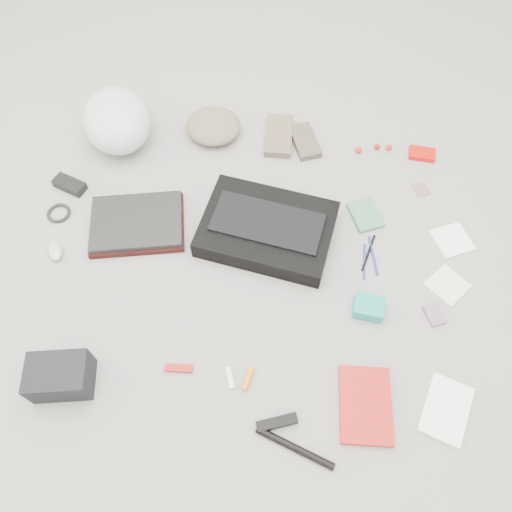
# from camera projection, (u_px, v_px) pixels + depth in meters

# --- Properties ---
(ground_plane) EXTENTS (4.00, 4.00, 0.00)m
(ground_plane) POSITION_uv_depth(u_px,v_px,m) (256.00, 263.00, 1.78)
(ground_plane) COLOR gray
(messenger_bag) EXTENTS (0.52, 0.42, 0.08)m
(messenger_bag) POSITION_uv_depth(u_px,v_px,m) (267.00, 229.00, 1.80)
(messenger_bag) COLOR black
(messenger_bag) RESTS_ON ground_plane
(bag_flap) EXTENTS (0.42, 0.26, 0.01)m
(bag_flap) POSITION_uv_depth(u_px,v_px,m) (267.00, 222.00, 1.76)
(bag_flap) COLOR black
(bag_flap) RESTS_ON messenger_bag
(laptop_sleeve) EXTENTS (0.38, 0.31, 0.02)m
(laptop_sleeve) POSITION_uv_depth(u_px,v_px,m) (138.00, 225.00, 1.84)
(laptop_sleeve) COLOR black
(laptop_sleeve) RESTS_ON ground_plane
(laptop) EXTENTS (0.36, 0.29, 0.02)m
(laptop) POSITION_uv_depth(u_px,v_px,m) (136.00, 221.00, 1.82)
(laptop) COLOR black
(laptop) RESTS_ON laptop_sleeve
(bike_helmet) EXTENTS (0.37, 0.41, 0.20)m
(bike_helmet) POSITION_uv_depth(u_px,v_px,m) (117.00, 120.00, 1.99)
(bike_helmet) COLOR silver
(bike_helmet) RESTS_ON ground_plane
(beanie) EXTENTS (0.28, 0.27, 0.08)m
(beanie) POSITION_uv_depth(u_px,v_px,m) (213.00, 126.00, 2.06)
(beanie) COLOR #726651
(beanie) RESTS_ON ground_plane
(mitten_left) EXTENTS (0.11, 0.22, 0.03)m
(mitten_left) POSITION_uv_depth(u_px,v_px,m) (279.00, 136.00, 2.06)
(mitten_left) COLOR brown
(mitten_left) RESTS_ON ground_plane
(mitten_right) EXTENTS (0.14, 0.20, 0.03)m
(mitten_right) POSITION_uv_depth(u_px,v_px,m) (305.00, 141.00, 2.05)
(mitten_right) COLOR brown
(mitten_right) RESTS_ON ground_plane
(power_brick) EXTENTS (0.14, 0.10, 0.03)m
(power_brick) POSITION_uv_depth(u_px,v_px,m) (70.00, 185.00, 1.93)
(power_brick) COLOR black
(power_brick) RESTS_ON ground_plane
(cable_coil) EXTENTS (0.10, 0.10, 0.01)m
(cable_coil) POSITION_uv_depth(u_px,v_px,m) (59.00, 213.00, 1.88)
(cable_coil) COLOR black
(cable_coil) RESTS_ON ground_plane
(mouse) EXTENTS (0.08, 0.10, 0.03)m
(mouse) POSITION_uv_depth(u_px,v_px,m) (55.00, 251.00, 1.78)
(mouse) COLOR #ABABAB
(mouse) RESTS_ON ground_plane
(camera_bag) EXTENTS (0.20, 0.15, 0.12)m
(camera_bag) POSITION_uv_depth(u_px,v_px,m) (60.00, 376.00, 1.51)
(camera_bag) COLOR black
(camera_bag) RESTS_ON ground_plane
(multitool) EXTENTS (0.09, 0.03, 0.01)m
(multitool) POSITION_uv_depth(u_px,v_px,m) (179.00, 368.00, 1.58)
(multitool) COLOR maroon
(multitool) RESTS_ON ground_plane
(toiletry_tube_white) EXTENTS (0.04, 0.07, 0.02)m
(toiletry_tube_white) POSITION_uv_depth(u_px,v_px,m) (230.00, 378.00, 1.56)
(toiletry_tube_white) COLOR white
(toiletry_tube_white) RESTS_ON ground_plane
(toiletry_tube_orange) EXTENTS (0.04, 0.08, 0.02)m
(toiletry_tube_orange) POSITION_uv_depth(u_px,v_px,m) (248.00, 379.00, 1.56)
(toiletry_tube_orange) COLOR orange
(toiletry_tube_orange) RESTS_ON ground_plane
(u_lock) EXTENTS (0.13, 0.07, 0.02)m
(u_lock) POSITION_uv_depth(u_px,v_px,m) (277.00, 423.00, 1.49)
(u_lock) COLOR black
(u_lock) RESTS_ON ground_plane
(bike_pump) EXTENTS (0.24, 0.11, 0.02)m
(bike_pump) POSITION_uv_depth(u_px,v_px,m) (295.00, 448.00, 1.45)
(bike_pump) COLOR black
(bike_pump) RESTS_ON ground_plane
(book_red) EXTENTS (0.16, 0.24, 0.02)m
(book_red) POSITION_uv_depth(u_px,v_px,m) (365.00, 405.00, 1.51)
(book_red) COLOR red
(book_red) RESTS_ON ground_plane
(book_white) EXTENTS (0.19, 0.22, 0.02)m
(book_white) POSITION_uv_depth(u_px,v_px,m) (446.00, 410.00, 1.51)
(book_white) COLOR white
(book_white) RESTS_ON ground_plane
(notepad) EXTENTS (0.14, 0.16, 0.02)m
(notepad) POSITION_uv_depth(u_px,v_px,m) (365.00, 215.00, 1.87)
(notepad) COLOR #3E724E
(notepad) RESTS_ON ground_plane
(pen_blue) EXTENTS (0.02, 0.14, 0.01)m
(pen_blue) POSITION_uv_depth(u_px,v_px,m) (364.00, 261.00, 1.77)
(pen_blue) COLOR navy
(pen_blue) RESTS_ON ground_plane
(pen_black) EXTENTS (0.06, 0.15, 0.01)m
(pen_black) POSITION_uv_depth(u_px,v_px,m) (369.00, 253.00, 1.79)
(pen_black) COLOR black
(pen_black) RESTS_ON ground_plane
(pen_navy) EXTENTS (0.03, 0.16, 0.01)m
(pen_navy) POSITION_uv_depth(u_px,v_px,m) (373.00, 255.00, 1.79)
(pen_navy) COLOR navy
(pen_navy) RESTS_ON ground_plane
(accordion_wallet) EXTENTS (0.11, 0.09, 0.05)m
(accordion_wallet) POSITION_uv_depth(u_px,v_px,m) (369.00, 307.00, 1.66)
(accordion_wallet) COLOR teal
(accordion_wallet) RESTS_ON ground_plane
(card_deck) EXTENTS (0.08, 0.09, 0.01)m
(card_deck) POSITION_uv_depth(u_px,v_px,m) (434.00, 314.00, 1.67)
(card_deck) COLOR gray
(card_deck) RESTS_ON ground_plane
(napkin_top) EXTENTS (0.16, 0.16, 0.01)m
(napkin_top) POSITION_uv_depth(u_px,v_px,m) (452.00, 240.00, 1.82)
(napkin_top) COLOR white
(napkin_top) RESTS_ON ground_plane
(napkin_bottom) EXTENTS (0.17, 0.17, 0.01)m
(napkin_bottom) POSITION_uv_depth(u_px,v_px,m) (448.00, 285.00, 1.73)
(napkin_bottom) COLOR silver
(napkin_bottom) RESTS_ON ground_plane
(lollipop_a) EXTENTS (0.03, 0.03, 0.03)m
(lollipop_a) POSITION_uv_depth(u_px,v_px,m) (359.00, 150.00, 2.03)
(lollipop_a) COLOR red
(lollipop_a) RESTS_ON ground_plane
(lollipop_b) EXTENTS (0.02, 0.02, 0.02)m
(lollipop_b) POSITION_uv_depth(u_px,v_px,m) (377.00, 147.00, 2.04)
(lollipop_b) COLOR #AC1506
(lollipop_b) RESTS_ON ground_plane
(lollipop_c) EXTENTS (0.03, 0.03, 0.02)m
(lollipop_c) POSITION_uv_depth(u_px,v_px,m) (389.00, 147.00, 2.03)
(lollipop_c) COLOR red
(lollipop_c) RESTS_ON ground_plane
(altoids_tin) EXTENTS (0.11, 0.08, 0.02)m
(altoids_tin) POSITION_uv_depth(u_px,v_px,m) (422.00, 154.00, 2.02)
(altoids_tin) COLOR #BC1508
(altoids_tin) RESTS_ON ground_plane
(stamp_sheet) EXTENTS (0.07, 0.08, 0.00)m
(stamp_sheet) POSITION_uv_depth(u_px,v_px,m) (421.00, 189.00, 1.94)
(stamp_sheet) COLOR gray
(stamp_sheet) RESTS_ON ground_plane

